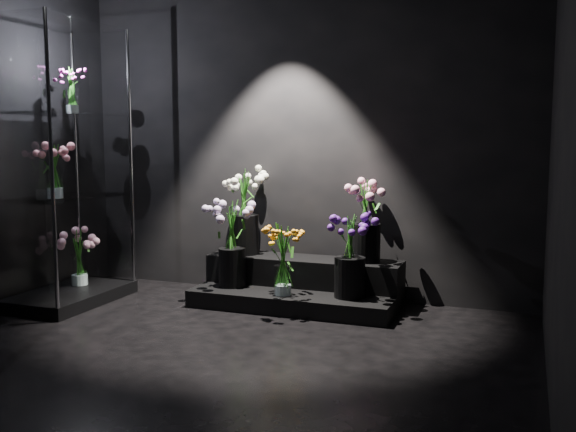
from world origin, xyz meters
The scene contains 13 objects.
floor centered at (0.00, 0.00, 0.00)m, with size 4.00×4.00×0.00m, color black.
wall_back centered at (0.00, 2.00, 1.40)m, with size 4.00×4.00×0.00m, color black.
wall_right centered at (2.00, 0.00, 1.40)m, with size 4.00×4.00×0.00m, color black.
display_riser centered at (0.13, 1.67, 0.15)m, with size 1.64×0.73×0.37m.
display_case centered at (-1.67, 1.03, 1.14)m, with size 0.62×1.03×2.27m.
bouquet_orange_bells centered at (0.10, 1.36, 0.42)m, with size 0.30×0.30×0.56m.
bouquet_lilac centered at (-0.41, 1.51, 0.56)m, with size 0.51×0.51×0.71m.
bouquet_purple centered at (0.60, 1.49, 0.50)m, with size 0.39×0.39×0.64m.
bouquet_cream_roses centered at (-0.41, 1.76, 0.79)m, with size 0.40×0.40×0.72m.
bouquet_pink_roses centered at (0.64, 1.80, 0.75)m, with size 0.39×0.39×0.66m.
bouquet_case_pink centered at (-1.64, 0.86, 1.12)m, with size 0.33×0.33×0.43m.
bouquet_case_magenta centered at (-1.67, 1.15, 1.75)m, with size 0.20×0.20×0.37m.
bouquet_case_base_pink centered at (-1.72, 1.22, 0.36)m, with size 0.32×0.32×0.47m.
Camera 1 is at (1.85, -3.21, 1.35)m, focal length 40.00 mm.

